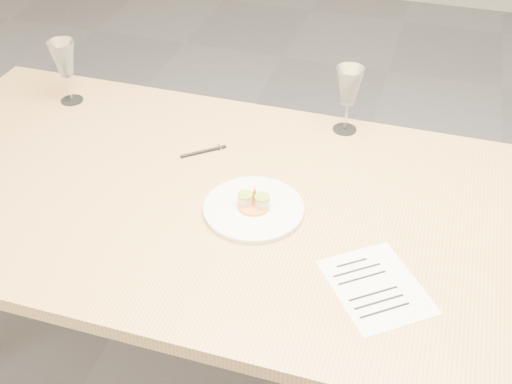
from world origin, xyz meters
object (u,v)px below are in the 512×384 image
(recipe_sheet, at_px, (376,287))
(dinner_plate, at_px, (254,208))
(dining_table, at_px, (300,231))
(wine_glass_0, at_px, (64,60))
(wine_glass_1, at_px, (349,88))
(ballpoint_pen, at_px, (203,151))

(recipe_sheet, bearing_deg, dinner_plate, 115.80)
(dining_table, bearing_deg, dinner_plate, -164.38)
(recipe_sheet, relative_size, wine_glass_0, 1.49)
(dinner_plate, distance_m, wine_glass_0, 0.85)
(dinner_plate, distance_m, wine_glass_1, 0.51)
(dinner_plate, relative_size, wine_glass_1, 1.25)
(ballpoint_pen, xyz_separation_m, wine_glass_1, (0.38, 0.25, 0.14))
(dining_table, xyz_separation_m, recipe_sheet, (0.23, -0.21, 0.07))
(dining_table, xyz_separation_m, dinner_plate, (-0.12, -0.03, 0.08))
(wine_glass_0, xyz_separation_m, wine_glass_1, (0.91, 0.09, -0.00))
(ballpoint_pen, bearing_deg, dinner_plate, -83.52)
(recipe_sheet, height_order, wine_glass_0, wine_glass_0)
(recipe_sheet, height_order, ballpoint_pen, ballpoint_pen)
(wine_glass_1, bearing_deg, dining_table, -94.50)
(ballpoint_pen, height_order, wine_glass_1, wine_glass_1)
(dinner_plate, xyz_separation_m, ballpoint_pen, (-0.22, 0.22, -0.01))
(recipe_sheet, bearing_deg, ballpoint_pen, 108.23)
(dining_table, bearing_deg, ballpoint_pen, 152.12)
(dining_table, height_order, wine_glass_0, wine_glass_0)
(dining_table, height_order, dinner_plate, dinner_plate)
(dining_table, distance_m, recipe_sheet, 0.32)
(wine_glass_0, bearing_deg, recipe_sheet, -26.36)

